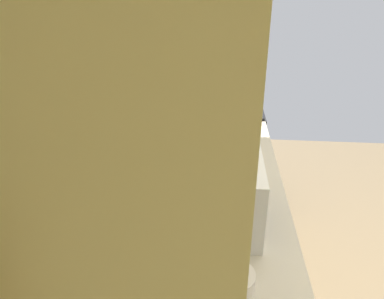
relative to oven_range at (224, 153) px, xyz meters
The scene contains 4 objects.
wall_back 1.70m from the oven_range, 165.03° to the left, with size 3.79×0.12×2.60m, color beige.
oven_range is the anchor object (origin of this frame).
microwave 1.74m from the oven_range, behind, with size 0.52×0.38×0.31m.
bowl 2.13m from the oven_range, behind, with size 0.16×0.16×0.07m.
Camera 1 is at (-1.59, 1.23, 1.90)m, focal length 33.32 mm.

